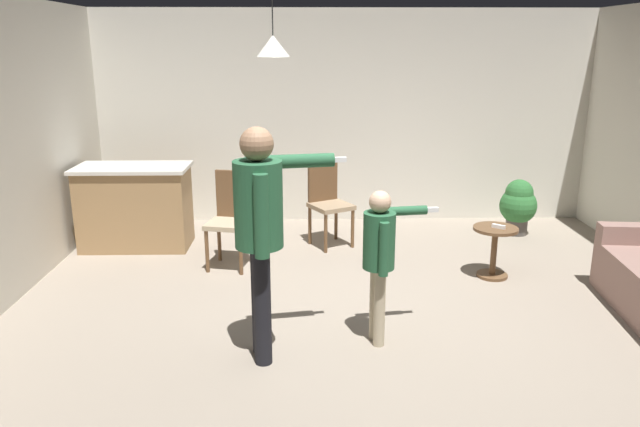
{
  "coord_description": "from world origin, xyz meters",
  "views": [
    {
      "loc": [
        -0.49,
        -4.69,
        2.27
      ],
      "look_at": [
        -0.39,
        -0.15,
        1.0
      ],
      "focal_mm": 34.17,
      "sensor_mm": 36.0,
      "label": 1
    }
  ],
  "objects_px": {
    "dining_chair_by_counter": "(328,199)",
    "dining_chair_near_wall": "(231,215)",
    "kitchen_counter": "(135,207)",
    "side_table_by_couch": "(494,246)",
    "potted_plant_corner": "(518,204)",
    "person_child": "(380,250)",
    "person_adult": "(261,219)",
    "spare_remote_on_table": "(499,226)"
  },
  "relations": [
    {
      "from": "kitchen_counter",
      "to": "person_adult",
      "type": "xyz_separation_m",
      "value": [
        1.63,
        -2.61,
        0.6
      ]
    },
    {
      "from": "kitchen_counter",
      "to": "person_adult",
      "type": "distance_m",
      "value": 3.14
    },
    {
      "from": "side_table_by_couch",
      "to": "spare_remote_on_table",
      "type": "xyz_separation_m",
      "value": [
        0.02,
        -0.03,
        0.21
      ]
    },
    {
      "from": "person_child",
      "to": "potted_plant_corner",
      "type": "bearing_deg",
      "value": 135.68
    },
    {
      "from": "side_table_by_couch",
      "to": "potted_plant_corner",
      "type": "relative_size",
      "value": 0.76
    },
    {
      "from": "kitchen_counter",
      "to": "person_child",
      "type": "bearing_deg",
      "value": -43.53
    },
    {
      "from": "kitchen_counter",
      "to": "side_table_by_couch",
      "type": "distance_m",
      "value": 3.97
    },
    {
      "from": "person_child",
      "to": "dining_chair_by_counter",
      "type": "bearing_deg",
      "value": 179.22
    },
    {
      "from": "person_adult",
      "to": "potted_plant_corner",
      "type": "height_order",
      "value": "person_adult"
    },
    {
      "from": "side_table_by_couch",
      "to": "spare_remote_on_table",
      "type": "bearing_deg",
      "value": -61.66
    },
    {
      "from": "side_table_by_couch",
      "to": "potted_plant_corner",
      "type": "xyz_separation_m",
      "value": [
        0.72,
        1.42,
        0.05
      ]
    },
    {
      "from": "person_adult",
      "to": "person_child",
      "type": "height_order",
      "value": "person_adult"
    },
    {
      "from": "person_adult",
      "to": "side_table_by_couch",
      "type": "bearing_deg",
      "value": 115.95
    },
    {
      "from": "kitchen_counter",
      "to": "person_adult",
      "type": "relative_size",
      "value": 0.73
    },
    {
      "from": "spare_remote_on_table",
      "to": "dining_chair_by_counter",
      "type": "bearing_deg",
      "value": 145.9
    },
    {
      "from": "spare_remote_on_table",
      "to": "dining_chair_near_wall",
      "type": "bearing_deg",
      "value": 170.83
    },
    {
      "from": "spare_remote_on_table",
      "to": "side_table_by_couch",
      "type": "bearing_deg",
      "value": 118.34
    },
    {
      "from": "kitchen_counter",
      "to": "dining_chair_near_wall",
      "type": "distance_m",
      "value": 1.33
    },
    {
      "from": "side_table_by_couch",
      "to": "person_child",
      "type": "height_order",
      "value": "person_child"
    },
    {
      "from": "side_table_by_couch",
      "to": "person_adult",
      "type": "distance_m",
      "value": 2.81
    },
    {
      "from": "dining_chair_near_wall",
      "to": "dining_chair_by_counter",
      "type": "bearing_deg",
      "value": -134.41
    },
    {
      "from": "dining_chair_by_counter",
      "to": "spare_remote_on_table",
      "type": "bearing_deg",
      "value": 116.7
    },
    {
      "from": "dining_chair_by_counter",
      "to": "dining_chair_near_wall",
      "type": "bearing_deg",
      "value": 4.08
    },
    {
      "from": "dining_chair_near_wall",
      "to": "potted_plant_corner",
      "type": "relative_size",
      "value": 1.46
    },
    {
      "from": "potted_plant_corner",
      "to": "dining_chair_near_wall",
      "type": "bearing_deg",
      "value": -163.26
    },
    {
      "from": "spare_remote_on_table",
      "to": "person_child",
      "type": "bearing_deg",
      "value": -135.14
    },
    {
      "from": "dining_chair_by_counter",
      "to": "spare_remote_on_table",
      "type": "relative_size",
      "value": 7.69
    },
    {
      "from": "person_adult",
      "to": "dining_chair_by_counter",
      "type": "relative_size",
      "value": 1.73
    },
    {
      "from": "side_table_by_couch",
      "to": "potted_plant_corner",
      "type": "bearing_deg",
      "value": 63.16
    },
    {
      "from": "person_adult",
      "to": "spare_remote_on_table",
      "type": "bearing_deg",
      "value": 115.21
    },
    {
      "from": "kitchen_counter",
      "to": "person_child",
      "type": "relative_size",
      "value": 1.03
    },
    {
      "from": "dining_chair_by_counter",
      "to": "potted_plant_corner",
      "type": "bearing_deg",
      "value": 158.97
    },
    {
      "from": "kitchen_counter",
      "to": "person_child",
      "type": "height_order",
      "value": "person_child"
    },
    {
      "from": "dining_chair_near_wall",
      "to": "potted_plant_corner",
      "type": "bearing_deg",
      "value": -150.95
    },
    {
      "from": "spare_remote_on_table",
      "to": "kitchen_counter",
      "type": "bearing_deg",
      "value": 164.52
    },
    {
      "from": "person_child",
      "to": "dining_chair_by_counter",
      "type": "relative_size",
      "value": 1.22
    },
    {
      "from": "person_child",
      "to": "spare_remote_on_table",
      "type": "bearing_deg",
      "value": 126.77
    },
    {
      "from": "kitchen_counter",
      "to": "spare_remote_on_table",
      "type": "bearing_deg",
      "value": -15.48
    },
    {
      "from": "person_child",
      "to": "dining_chair_near_wall",
      "type": "bearing_deg",
      "value": -150.58
    },
    {
      "from": "side_table_by_couch",
      "to": "potted_plant_corner",
      "type": "distance_m",
      "value": 1.59
    },
    {
      "from": "kitchen_counter",
      "to": "spare_remote_on_table",
      "type": "distance_m",
      "value": 3.99
    },
    {
      "from": "dining_chair_near_wall",
      "to": "spare_remote_on_table",
      "type": "xyz_separation_m",
      "value": [
        2.68,
        -0.43,
        -0.01
      ]
    }
  ]
}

